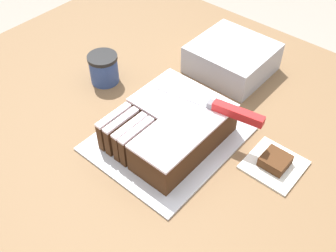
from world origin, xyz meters
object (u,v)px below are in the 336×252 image
(cake, at_px, (171,126))
(coffee_cup, at_px, (104,68))
(storage_box, at_px, (231,58))
(cake_board, at_px, (168,139))
(knife, at_px, (229,110))
(brownie, at_px, (275,161))

(cake, bearing_deg, coffee_cup, 169.82)
(cake, height_order, storage_box, cake)
(cake_board, relative_size, knife, 1.20)
(cake_board, height_order, storage_box, storage_box)
(cake, xyz_separation_m, knife, (0.10, 0.09, 0.05))
(knife, bearing_deg, cake_board, 30.66)
(cake_board, relative_size, cake, 1.29)
(cake, height_order, brownie, cake)
(knife, xyz_separation_m, storage_box, (-0.15, 0.24, -0.05))
(cake_board, bearing_deg, storage_box, 97.94)
(cake_board, distance_m, storage_box, 0.34)
(storage_box, bearing_deg, cake_board, -82.06)
(cake_board, relative_size, storage_box, 1.63)
(brownie, height_order, storage_box, storage_box)
(cake_board, distance_m, coffee_cup, 0.30)
(cake_board, relative_size, coffee_cup, 4.08)
(coffee_cup, distance_m, brownie, 0.53)
(cake_board, distance_m, knife, 0.17)
(cake_board, height_order, cake, cake)
(storage_box, bearing_deg, knife, -57.88)
(cake_board, distance_m, cake, 0.04)
(coffee_cup, bearing_deg, brownie, 4.20)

